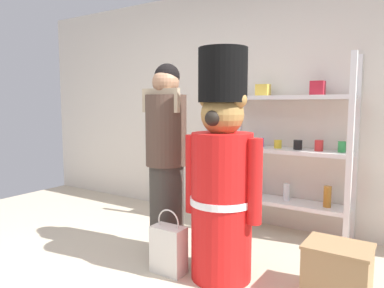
% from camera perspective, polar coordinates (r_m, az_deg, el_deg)
% --- Properties ---
extents(back_wall, '(6.40, 0.12, 2.60)m').
position_cam_1_polar(back_wall, '(4.12, 8.78, 6.03)').
color(back_wall, silver).
rests_on(back_wall, ground_plane).
extents(merchandise_shelf, '(1.26, 0.35, 1.77)m').
position_cam_1_polar(merchandise_shelf, '(3.74, 14.84, -0.68)').
color(merchandise_shelf, white).
rests_on(merchandise_shelf, ground_plane).
extents(teddy_bear_guard, '(0.63, 0.47, 1.72)m').
position_cam_1_polar(teddy_bear_guard, '(2.70, 4.73, -5.22)').
color(teddy_bear_guard, red).
rests_on(teddy_bear_guard, ground_plane).
extents(person_shopper, '(0.37, 0.35, 1.66)m').
position_cam_1_polar(person_shopper, '(3.12, -4.08, -2.04)').
color(person_shopper, '#38332D').
rests_on(person_shopper, ground_plane).
extents(shopping_bag, '(0.27, 0.15, 0.51)m').
position_cam_1_polar(shopping_bag, '(2.94, -3.72, -16.20)').
color(shopping_bag, silver).
rests_on(shopping_bag, ground_plane).
extents(display_crate, '(0.43, 0.34, 0.36)m').
position_cam_1_polar(display_crate, '(2.80, 21.95, -17.99)').
color(display_crate, '#9E7A51').
rests_on(display_crate, ground_plane).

